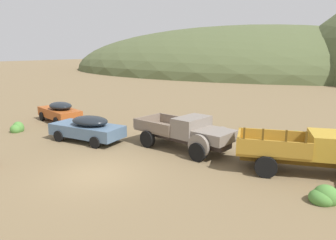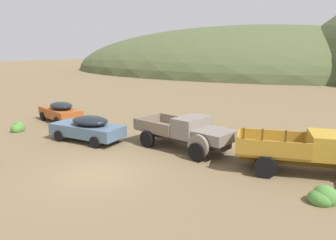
{
  "view_description": "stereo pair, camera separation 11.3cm",
  "coord_description": "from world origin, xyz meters",
  "px_view_note": "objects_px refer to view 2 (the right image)",
  "views": [
    {
      "loc": [
        9.66,
        -9.57,
        5.39
      ],
      "look_at": [
        -0.01,
        6.07,
        1.35
      ],
      "focal_mm": 33.85,
      "sensor_mm": 36.0,
      "label": 1
    },
    {
      "loc": [
        9.76,
        -9.51,
        5.39
      ],
      "look_at": [
        -0.01,
        6.07,
        1.35
      ],
      "focal_mm": 33.85,
      "sensor_mm": 36.0,
      "label": 2
    }
  ],
  "objects_px": {
    "car_chalk_blue": "(85,128)",
    "truck_primer_gray": "(190,133)",
    "truck_mustard": "(322,152)",
    "car_oxide_orange": "(59,111)"
  },
  "relations": [
    {
      "from": "car_chalk_blue",
      "to": "truck_primer_gray",
      "type": "bearing_deg",
      "value": -169.01
    },
    {
      "from": "car_oxide_orange",
      "to": "car_chalk_blue",
      "type": "height_order",
      "value": "same"
    },
    {
      "from": "car_oxide_orange",
      "to": "car_chalk_blue",
      "type": "distance_m",
      "value": 6.39
    },
    {
      "from": "truck_mustard",
      "to": "car_chalk_blue",
      "type": "bearing_deg",
      "value": 170.83
    },
    {
      "from": "car_chalk_blue",
      "to": "truck_primer_gray",
      "type": "xyz_separation_m",
      "value": [
        6.35,
        1.64,
        0.18
      ]
    },
    {
      "from": "car_oxide_orange",
      "to": "truck_primer_gray",
      "type": "relative_size",
      "value": 0.79
    },
    {
      "from": "car_chalk_blue",
      "to": "truck_primer_gray",
      "type": "height_order",
      "value": "truck_primer_gray"
    },
    {
      "from": "truck_primer_gray",
      "to": "truck_mustard",
      "type": "bearing_deg",
      "value": 10.41
    },
    {
      "from": "car_chalk_blue",
      "to": "truck_mustard",
      "type": "distance_m",
      "value": 12.99
    },
    {
      "from": "car_oxide_orange",
      "to": "truck_mustard",
      "type": "distance_m",
      "value": 18.67
    }
  ]
}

